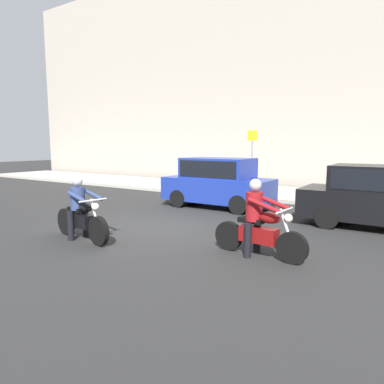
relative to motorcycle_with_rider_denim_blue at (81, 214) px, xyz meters
name	(u,v)px	position (x,y,z in m)	size (l,w,h in m)	color
ground_plane	(155,227)	(0.67, 1.98, -0.64)	(80.00, 80.00, 0.00)	#292929
sidewalk_slab	(264,192)	(0.67, 9.98, -0.57)	(40.00, 4.40, 0.14)	#A8A399
building_facade	(292,66)	(0.67, 13.38, 5.73)	(40.00, 1.40, 12.72)	#A89E8E
motorcycle_with_rider_denim_blue	(81,214)	(0.00, 0.00, 0.00)	(2.15, 0.74, 1.55)	black
motorcycle_with_rider_crimson	(258,225)	(4.06, 1.15, 0.02)	(2.08, 0.70, 1.60)	black
parked_hatchback_cobalt_blue	(218,182)	(0.59, 5.67, 0.30)	(3.93, 1.76, 1.80)	navy
street_sign_post	(252,155)	(0.51, 8.85, 1.17)	(0.44, 0.08, 2.78)	gray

